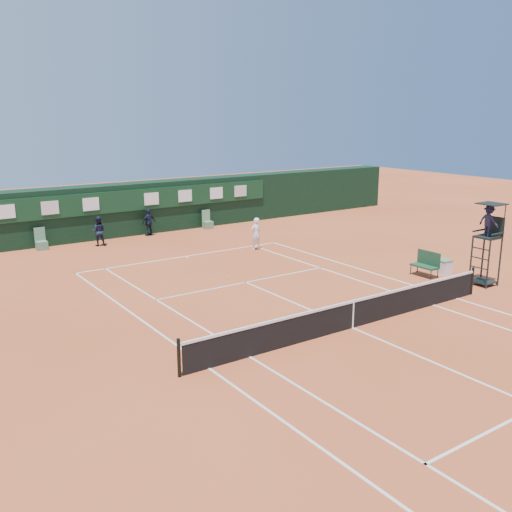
{
  "coord_description": "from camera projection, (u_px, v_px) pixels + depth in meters",
  "views": [
    {
      "loc": [
        -12.72,
        -12.84,
        6.9
      ],
      "look_at": [
        0.24,
        6.0,
        1.2
      ],
      "focal_mm": 40.0,
      "sensor_mm": 36.0,
      "label": 1
    }
  ],
  "objects": [
    {
      "name": "ball_kid_right",
      "position": [
        149.0,
        222.0,
        33.12
      ],
      "size": [
        1.0,
        0.62,
        1.58
      ],
      "primitive_type": "imported",
      "rotation": [
        0.0,
        0.0,
        3.41
      ],
      "color": "black",
      "rests_on": "ground"
    },
    {
      "name": "umpire_chair",
      "position": [
        489.0,
        227.0,
        23.1
      ],
      "size": [
        0.96,
        0.95,
        3.42
      ],
      "color": "black",
      "rests_on": "ground"
    },
    {
      "name": "tennis_ball",
      "position": [
        227.0,
        277.0,
        24.65
      ],
      "size": [
        0.07,
        0.07,
        0.07
      ],
      "primitive_type": "sphere",
      "color": "#C3E134",
      "rests_on": "ground"
    },
    {
      "name": "player",
      "position": [
        256.0,
        234.0,
        29.68
      ],
      "size": [
        0.66,
        0.47,
        1.7
      ],
      "primitive_type": "imported",
      "rotation": [
        0.0,
        0.0,
        3.26
      ],
      "color": "white",
      "rests_on": "ground"
    },
    {
      "name": "player_bench",
      "position": [
        426.0,
        263.0,
        24.88
      ],
      "size": [
        0.56,
        1.2,
        1.1
      ],
      "color": "#1A4128",
      "rests_on": "ground"
    },
    {
      "name": "back_wall",
      "position": [
        130.0,
        208.0,
        33.54
      ],
      "size": [
        40.0,
        1.65,
        3.0
      ],
      "color": "black",
      "rests_on": "ground"
    },
    {
      "name": "cooler",
      "position": [
        443.0,
        267.0,
        25.27
      ],
      "size": [
        0.57,
        0.57,
        0.65
      ],
      "color": "white",
      "rests_on": "ground"
    },
    {
      "name": "court_lines",
      "position": [
        352.0,
        328.0,
        18.93
      ],
      "size": [
        11.05,
        23.85,
        0.01
      ],
      "color": "white",
      "rests_on": "ground"
    },
    {
      "name": "linesman_chair_left",
      "position": [
        41.0,
        244.0,
        29.8
      ],
      "size": [
        0.55,
        0.5,
        1.15
      ],
      "color": "#537F61",
      "rests_on": "ground"
    },
    {
      "name": "ground",
      "position": [
        352.0,
        328.0,
        18.93
      ],
      "size": [
        90.0,
        90.0,
        0.0
      ],
      "primitive_type": "plane",
      "color": "#C95A2F",
      "rests_on": "ground"
    },
    {
      "name": "linesman_chair_right",
      "position": [
        208.0,
        224.0,
        35.3
      ],
      "size": [
        0.55,
        0.5,
        1.15
      ],
      "color": "#55825D",
      "rests_on": "ground"
    },
    {
      "name": "ball_kid_left",
      "position": [
        99.0,
        231.0,
        30.59
      ],
      "size": [
        0.95,
        0.86,
        1.59
      ],
      "primitive_type": "imported",
      "rotation": [
        0.0,
        0.0,
        2.74
      ],
      "color": "black",
      "rests_on": "ground"
    },
    {
      "name": "tennis_bag",
      "position": [
        460.0,
        284.0,
        23.35
      ],
      "size": [
        0.41,
        0.8,
        0.29
      ],
      "primitive_type": "cube",
      "rotation": [
        0.0,
        0.0,
        0.09
      ],
      "color": "black",
      "rests_on": "ground"
    },
    {
      "name": "tennis_net",
      "position": [
        353.0,
        313.0,
        18.81
      ],
      "size": [
        12.9,
        0.1,
        1.1
      ],
      "color": "black",
      "rests_on": "ground"
    }
  ]
}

